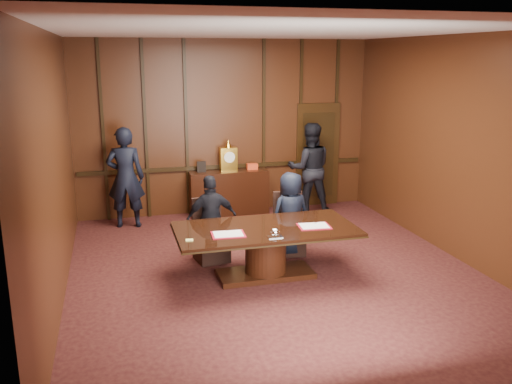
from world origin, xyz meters
The scene contains 13 objects.
room centered at (0.07, 0.14, 1.72)m, with size 7.00×7.04×3.50m.
sideboard centered at (0.00, 3.26, 0.49)m, with size 1.60×0.45×1.54m.
conference_table centered at (-0.18, -0.09, 0.51)m, with size 2.62×1.32×0.76m.
folder_left centered at (-0.77, -0.28, 0.77)m, with size 0.48×0.36×0.02m.
folder_right centered at (0.51, -0.24, 0.77)m, with size 0.49×0.37×0.02m.
inkstand centered at (-0.18, -0.54, 0.81)m, with size 0.20×0.14×0.12m.
notepad centered at (-1.33, -0.38, 0.77)m, with size 0.10×0.07×0.01m, color #F6EC78.
chair_left centered at (-0.83, 0.79, 0.29)m, with size 0.55×0.55×0.99m.
chair_right centered at (0.48, 0.79, 0.29)m, with size 0.54×0.54×0.99m.
signatory_left centered at (-0.83, 0.71, 0.70)m, with size 0.82×0.34×1.39m, color black.
signatory_right centered at (0.47, 0.71, 0.69)m, with size 0.67×0.44×1.37m, color black.
witness_left centered at (-2.04, 2.92, 0.95)m, with size 0.70×0.46×1.91m, color black.
witness_right centered at (1.62, 2.92, 0.93)m, with size 0.91×0.71×1.86m, color black.
Camera 1 is at (-2.25, -7.26, 3.18)m, focal length 38.00 mm.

